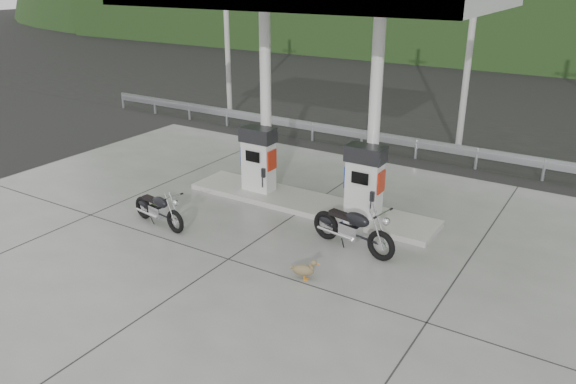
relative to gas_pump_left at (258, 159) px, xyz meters
The scene contains 16 objects.
ground 3.16m from the gas_pump_left, 57.38° to the right, with size 160.00×160.00×0.00m, color black.
forecourt_apron 3.15m from the gas_pump_left, 57.38° to the right, with size 18.00×14.00×0.02m, color slate.
pump_island 1.87m from the gas_pump_left, ahead, with size 7.00×1.40×0.15m, color #A09D95.
gas_pump_left is the anchor object (origin of this frame).
gas_pump_right 3.20m from the gas_pump_left, ahead, with size 0.95×0.55×1.80m, color silver, non-canonical shape.
canopy_column_left 1.65m from the gas_pump_left, 90.00° to the left, with size 0.30×0.30×5.00m, color white.
canopy_column_right 3.60m from the gas_pump_left, ahead, with size 0.30×0.30×5.00m, color white.
guardrail 5.74m from the gas_pump_left, 73.78° to the left, with size 26.00×0.16×1.42m, color #94969C, non-canonical shape.
road 9.20m from the gas_pump_left, 79.92° to the left, with size 60.00×7.00×0.01m, color black.
utility_pole_a 9.93m from the gas_pump_left, 132.44° to the left, with size 0.22×0.22×8.00m, color #9A9A95.
utility_pole_b 8.40m from the gas_pump_left, 62.78° to the left, with size 0.22×0.22×8.00m, color #9A9A95.
tree_band 27.61m from the gas_pump_left, 86.67° to the left, with size 80.00×6.00×6.00m, color black.
forested_hills 57.53m from the gas_pump_left, 88.41° to the left, with size 100.00×40.00×140.00m, color black, non-canonical shape.
motorcycle_left 3.20m from the gas_pump_left, 107.52° to the right, with size 1.76×0.55×0.83m, color black, non-canonical shape.
motorcycle_right 4.05m from the gas_pump_left, 23.49° to the right, with size 2.09×0.66×0.99m, color black, non-canonical shape.
duck 4.87m from the gas_pump_left, 44.35° to the right, with size 0.55×0.15×0.39m, color brown, non-canonical shape.
Camera 1 is at (6.89, -9.56, 5.96)m, focal length 35.00 mm.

